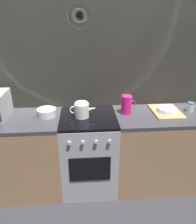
# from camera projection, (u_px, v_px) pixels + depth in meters

# --- Properties ---
(ground_plane) EXTENTS (8.00, 8.00, 0.00)m
(ground_plane) POSITION_uv_depth(u_px,v_px,m) (89.00, 183.00, 2.68)
(ground_plane) COLOR #2D2D33
(back_wall) EXTENTS (3.60, 0.05, 2.40)m
(back_wall) POSITION_uv_depth(u_px,v_px,m) (87.00, 81.00, 2.48)
(back_wall) COLOR #B2AD9E
(back_wall) RESTS_ON ground_plane
(counter_left) EXTENTS (1.20, 0.60, 0.90)m
(counter_left) POSITION_uv_depth(u_px,v_px,m) (8.00, 156.00, 2.43)
(counter_left) COLOR #997251
(counter_left) RESTS_ON ground_plane
(stove_unit) EXTENTS (0.60, 0.63, 0.90)m
(stove_unit) POSITION_uv_depth(u_px,v_px,m) (89.00, 152.00, 2.49)
(stove_unit) COLOR #9E9EA3
(stove_unit) RESTS_ON ground_plane
(counter_right) EXTENTS (1.20, 0.60, 0.90)m
(counter_right) POSITION_uv_depth(u_px,v_px,m) (165.00, 149.00, 2.56)
(counter_right) COLOR #997251
(counter_right) RESTS_ON ground_plane
(kettle) EXTENTS (0.28, 0.15, 0.17)m
(kettle) POSITION_uv_depth(u_px,v_px,m) (82.00, 110.00, 2.27)
(kettle) COLOR white
(kettle) RESTS_ON stove_unit
(mixing_bowl) EXTENTS (0.20, 0.20, 0.08)m
(mixing_bowl) POSITION_uv_depth(u_px,v_px,m) (47.00, 112.00, 2.31)
(mixing_bowl) COLOR silver
(mixing_bowl) RESTS_ON counter_left
(pitcher) EXTENTS (0.16, 0.11, 0.20)m
(pitcher) POSITION_uv_depth(u_px,v_px,m) (126.00, 105.00, 2.35)
(pitcher) COLOR #E5197A
(pitcher) RESTS_ON counter_right
(dish_pile) EXTENTS (0.30, 0.40, 0.07)m
(dish_pile) POSITION_uv_depth(u_px,v_px,m) (167.00, 111.00, 2.40)
(dish_pile) COLOR tan
(dish_pile) RESTS_ON counter_right
(spice_jar) EXTENTS (0.08, 0.08, 0.10)m
(spice_jar) POSITION_uv_depth(u_px,v_px,m) (190.00, 107.00, 2.42)
(spice_jar) COLOR silver
(spice_jar) RESTS_ON counter_right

